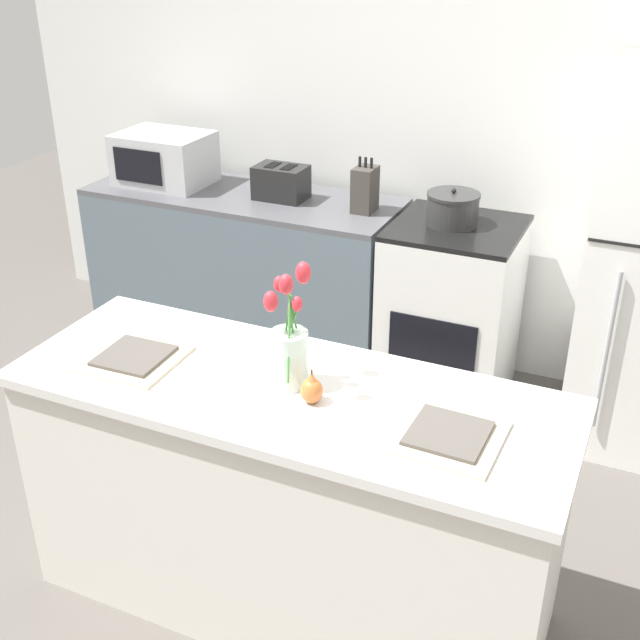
{
  "coord_description": "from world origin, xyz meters",
  "views": [
    {
      "loc": [
        0.98,
        -1.91,
        2.22
      ],
      "look_at": [
        0.0,
        0.25,
        1.02
      ],
      "focal_mm": 45.0,
      "sensor_mm": 36.0,
      "label": 1
    }
  ],
  "objects_px": {
    "pear_figurine": "(312,389)",
    "toaster": "(281,182)",
    "knife_block": "(365,189)",
    "plate_setting_right": "(448,435)",
    "stove_range": "(450,312)",
    "plate_setting_left": "(134,358)",
    "microwave": "(164,158)",
    "cooking_pot": "(453,209)",
    "flower_vase": "(290,347)"
  },
  "relations": [
    {
      "from": "pear_figurine",
      "to": "toaster",
      "type": "xyz_separation_m",
      "value": [
        -0.94,
        1.66,
        0.06
      ]
    },
    {
      "from": "pear_figurine",
      "to": "knife_block",
      "type": "distance_m",
      "value": 1.73
    },
    {
      "from": "plate_setting_right",
      "to": "toaster",
      "type": "relative_size",
      "value": 1.09
    },
    {
      "from": "stove_range",
      "to": "knife_block",
      "type": "bearing_deg",
      "value": 178.68
    },
    {
      "from": "pear_figurine",
      "to": "plate_setting_right",
      "type": "bearing_deg",
      "value": -1.7
    },
    {
      "from": "pear_figurine",
      "to": "plate_setting_left",
      "type": "distance_m",
      "value": 0.65
    },
    {
      "from": "pear_figurine",
      "to": "toaster",
      "type": "relative_size",
      "value": 0.41
    },
    {
      "from": "plate_setting_right",
      "to": "knife_block",
      "type": "distance_m",
      "value": 1.91
    },
    {
      "from": "plate_setting_left",
      "to": "microwave",
      "type": "distance_m",
      "value": 1.94
    },
    {
      "from": "pear_figurine",
      "to": "plate_setting_left",
      "type": "height_order",
      "value": "pear_figurine"
    },
    {
      "from": "toaster",
      "to": "cooking_pot",
      "type": "distance_m",
      "value": 0.9
    },
    {
      "from": "plate_setting_left",
      "to": "plate_setting_right",
      "type": "height_order",
      "value": "same"
    },
    {
      "from": "plate_setting_left",
      "to": "toaster",
      "type": "relative_size",
      "value": 1.09
    },
    {
      "from": "stove_range",
      "to": "cooking_pot",
      "type": "xyz_separation_m",
      "value": [
        -0.03,
        0.01,
        0.53
      ]
    },
    {
      "from": "toaster",
      "to": "microwave",
      "type": "relative_size",
      "value": 0.58
    },
    {
      "from": "cooking_pot",
      "to": "plate_setting_right",
      "type": "bearing_deg",
      "value": -74.24
    },
    {
      "from": "plate_setting_left",
      "to": "knife_block",
      "type": "height_order",
      "value": "knife_block"
    },
    {
      "from": "plate_setting_right",
      "to": "microwave",
      "type": "bearing_deg",
      "value": 141.3
    },
    {
      "from": "plate_setting_right",
      "to": "toaster",
      "type": "height_order",
      "value": "toaster"
    },
    {
      "from": "flower_vase",
      "to": "knife_block",
      "type": "relative_size",
      "value": 1.53
    },
    {
      "from": "pear_figurine",
      "to": "knife_block",
      "type": "height_order",
      "value": "knife_block"
    },
    {
      "from": "plate_setting_right",
      "to": "knife_block",
      "type": "xyz_separation_m",
      "value": [
        -0.91,
        1.67,
        0.12
      ]
    },
    {
      "from": "cooking_pot",
      "to": "knife_block",
      "type": "height_order",
      "value": "knife_block"
    },
    {
      "from": "flower_vase",
      "to": "stove_range",
      "type": "bearing_deg",
      "value": 86.51
    },
    {
      "from": "microwave",
      "to": "toaster",
      "type": "bearing_deg",
      "value": 1.37
    },
    {
      "from": "microwave",
      "to": "knife_block",
      "type": "bearing_deg",
      "value": 0.58
    },
    {
      "from": "microwave",
      "to": "knife_block",
      "type": "height_order",
      "value": "same"
    },
    {
      "from": "flower_vase",
      "to": "plate_setting_right",
      "type": "relative_size",
      "value": 1.35
    },
    {
      "from": "stove_range",
      "to": "flower_vase",
      "type": "relative_size",
      "value": 2.2
    },
    {
      "from": "pear_figurine",
      "to": "plate_setting_right",
      "type": "xyz_separation_m",
      "value": [
        0.43,
        -0.01,
        -0.03
      ]
    },
    {
      "from": "pear_figurine",
      "to": "flower_vase",
      "type": "bearing_deg",
      "value": 147.42
    },
    {
      "from": "stove_range",
      "to": "plate_setting_right",
      "type": "xyz_separation_m",
      "value": [
        0.44,
        -1.66,
        0.45
      ]
    },
    {
      "from": "toaster",
      "to": "cooking_pot",
      "type": "xyz_separation_m",
      "value": [
        0.9,
        -0.01,
        -0.01
      ]
    },
    {
      "from": "stove_range",
      "to": "microwave",
      "type": "bearing_deg",
      "value": -179.98
    },
    {
      "from": "stove_range",
      "to": "cooking_pot",
      "type": "height_order",
      "value": "cooking_pot"
    },
    {
      "from": "flower_vase",
      "to": "plate_setting_left",
      "type": "xyz_separation_m",
      "value": [
        -0.54,
        -0.08,
        -0.12
      ]
    },
    {
      "from": "pear_figurine",
      "to": "plate_setting_left",
      "type": "relative_size",
      "value": 0.37
    },
    {
      "from": "stove_range",
      "to": "knife_block",
      "type": "xyz_separation_m",
      "value": [
        -0.48,
        0.01,
        0.57
      ]
    },
    {
      "from": "pear_figurine",
      "to": "microwave",
      "type": "bearing_deg",
      "value": 134.88
    },
    {
      "from": "flower_vase",
      "to": "pear_figurine",
      "type": "distance_m",
      "value": 0.15
    },
    {
      "from": "knife_block",
      "to": "cooking_pot",
      "type": "bearing_deg",
      "value": -0.32
    },
    {
      "from": "toaster",
      "to": "knife_block",
      "type": "distance_m",
      "value": 0.46
    },
    {
      "from": "plate_setting_left",
      "to": "microwave",
      "type": "bearing_deg",
      "value": 120.93
    },
    {
      "from": "plate_setting_right",
      "to": "knife_block",
      "type": "relative_size",
      "value": 1.13
    },
    {
      "from": "stove_range",
      "to": "pear_figurine",
      "type": "height_order",
      "value": "pear_figurine"
    },
    {
      "from": "flower_vase",
      "to": "plate_setting_left",
      "type": "relative_size",
      "value": 1.35
    },
    {
      "from": "plate_setting_right",
      "to": "toaster",
      "type": "bearing_deg",
      "value": 129.4
    },
    {
      "from": "flower_vase",
      "to": "plate_setting_left",
      "type": "distance_m",
      "value": 0.56
    },
    {
      "from": "plate_setting_left",
      "to": "toaster",
      "type": "distance_m",
      "value": 1.7
    },
    {
      "from": "microwave",
      "to": "pear_figurine",
      "type": "bearing_deg",
      "value": -45.12
    }
  ]
}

